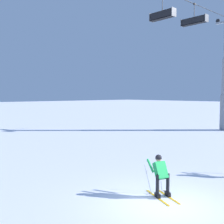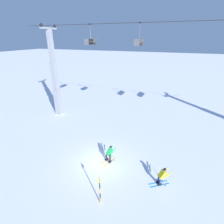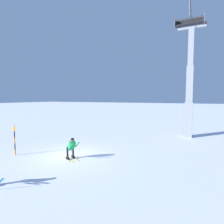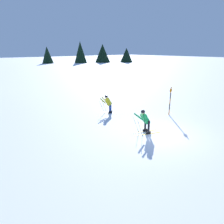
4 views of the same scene
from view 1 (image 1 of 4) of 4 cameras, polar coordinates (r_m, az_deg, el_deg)
The scene contains 4 objects.
ground_plane at distance 10.05m, azimuth 11.03°, elevation -18.74°, with size 260.00×260.00×0.00m, color white.
skier_carving_main at distance 10.59m, azimuth 10.17°, elevation -12.40°, with size 1.18×1.76×1.68m.
chairlift_seat_middle at distance 22.38m, azimuth 10.46°, elevation 19.53°, with size 0.61×2.18×2.21m.
chairlift_seat_fourth at distance 26.09m, azimuth 16.87°, elevation 17.92°, with size 0.61×2.43×1.83m.
Camera 1 is at (-7.46, -5.55, 3.84)m, focal length 43.29 mm.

